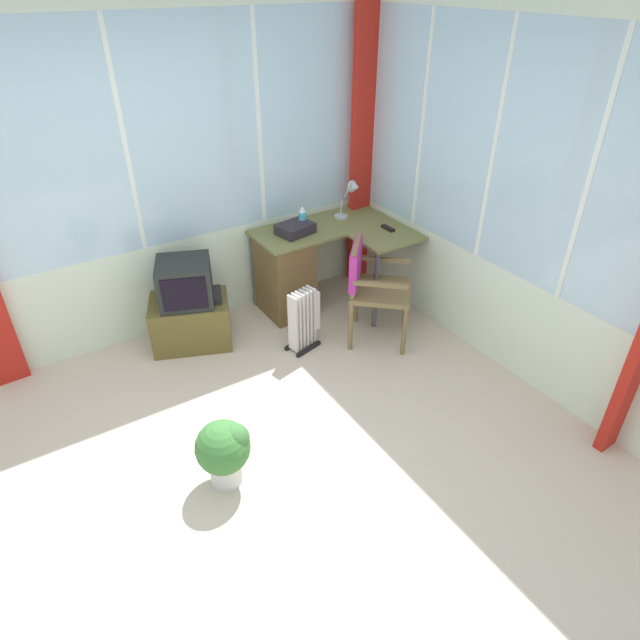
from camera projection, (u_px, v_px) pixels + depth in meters
ground at (258, 474)px, 3.50m from camera, size 5.35×4.81×0.06m
north_window_panel at (132, 184)px, 4.13m from camera, size 4.35×0.07×2.66m
east_window_panel at (532, 206)px, 3.74m from camera, size 0.07×3.81×2.66m
curtain_corner at (362, 152)px, 4.99m from camera, size 0.24×0.09×2.56m
desk at (292, 270)px, 4.91m from camera, size 1.28×0.98×0.76m
desk_lamp at (352, 194)px, 4.92m from camera, size 0.23×0.19×0.36m
tv_remote at (388, 228)px, 4.81m from camera, size 0.05×0.15×0.02m
spray_bottle at (302, 218)px, 4.77m from camera, size 0.06×0.06×0.22m
paper_tray at (295, 229)px, 4.72m from camera, size 0.34×0.28×0.09m
wooden_armchair at (368, 279)px, 4.45m from camera, size 0.68×0.68×0.87m
tv_on_stand at (189, 308)px, 4.50m from camera, size 0.76×0.64×0.77m
space_heater at (305, 319)px, 4.48m from camera, size 0.33×0.23×0.54m
potted_plant at (225, 449)px, 3.27m from camera, size 0.34×0.34×0.46m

